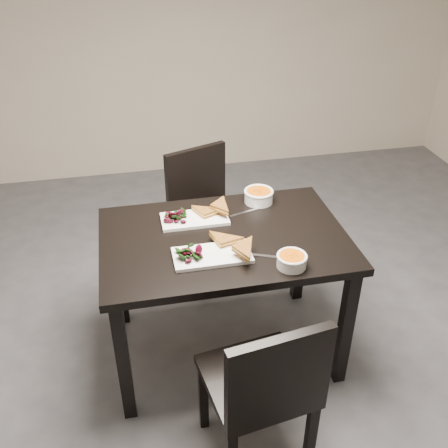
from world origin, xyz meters
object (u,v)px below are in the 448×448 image
Objects in this scene: chair_far at (205,207)px; plate_near at (212,255)px; plate_far at (195,219)px; soup_bowl_far at (259,195)px; table at (224,253)px; soup_bowl_near at (292,260)px; chair_near at (265,385)px.

chair_far is 0.95m from plate_near.
plate_far is 2.12× the size of soup_bowl_far.
table is 0.41m from soup_bowl_far.
plate_far is (-0.03, 0.33, -0.00)m from plate_near.
table is 3.53× the size of plate_far.
soup_bowl_far is (0.37, 0.12, 0.03)m from plate_far.
plate_near is at bearing 156.83° from soup_bowl_near.
chair_near is 0.62m from plate_near.
soup_bowl_far is (0.34, 0.45, 0.03)m from plate_near.
soup_bowl_near reaches higher than plate_near.
chair_far is at bearing 101.26° from soup_bowl_near.
chair_near is 1.00× the size of chair_far.
chair_far is at bearing 115.80° from soup_bowl_far.
plate_far is (-0.36, 0.48, -0.03)m from soup_bowl_near.
plate_near is 2.60× the size of soup_bowl_near.
chair_far is at bearing 82.17° from plate_near.
chair_near and chair_far have the same top height.
chair_near is at bearing -103.23° from soup_bowl_far.
soup_bowl_far is at bearing -84.81° from chair_far.
table is 3.35× the size of plate_near.
chair_near reaches higher than table.
soup_bowl_near is (0.24, -0.30, 0.13)m from table.
chair_near is 0.55m from soup_bowl_near.
chair_far is at bearing 80.82° from chair_near.
soup_bowl_near reaches higher than table.
plate_far reaches higher than table.
soup_bowl_far is (0.24, 1.00, 0.31)m from chair_near.
soup_bowl_far reaches higher than table.
table is 0.24m from plate_far.
chair_far is 2.50× the size of plate_far.
chair_near is (0.02, -0.71, -0.17)m from table.
soup_bowl_near is 0.40× the size of plate_far.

